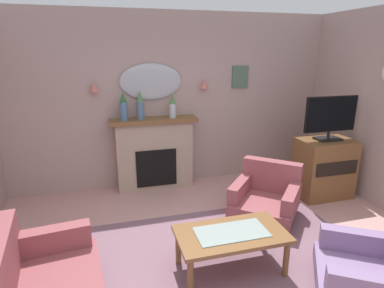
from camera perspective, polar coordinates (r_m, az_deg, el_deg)
floor at (r=3.46m, az=7.49°, el=-23.82°), size 6.23×6.21×0.10m
wall_back at (r=5.23m, az=-3.31°, el=7.74°), size 6.23×0.10×2.77m
patterned_rug at (r=3.56m, az=6.19°, el=-21.18°), size 3.20×2.40×0.01m
fireplace at (r=5.15m, az=-6.70°, el=-1.83°), size 1.36×0.36×1.16m
mantel_vase_right at (r=4.88m, az=-12.21°, el=6.45°), size 0.12×0.12×0.44m
mantel_vase_left at (r=4.90m, az=-9.28°, el=6.75°), size 0.11×0.11×0.44m
mantel_vase_centre at (r=4.98m, az=-3.52°, el=6.86°), size 0.10×0.10×0.38m
wall_mirror at (r=5.05m, az=-7.40°, el=11.04°), size 0.96×0.06×0.56m
wall_sconce_left at (r=4.95m, az=-17.20°, el=9.77°), size 0.14×0.14×0.14m
wall_sconce_right at (r=5.20m, az=2.18°, el=10.76°), size 0.14×0.14×0.14m
framed_picture at (r=5.48m, az=8.63°, el=11.83°), size 0.28×0.03×0.36m
coffee_table at (r=3.33m, az=7.07°, el=-16.28°), size 1.10×0.60×0.45m
armchair_by_coffee_table at (r=4.47m, az=13.25°, el=-8.77°), size 1.14×1.14×0.71m
armchair_beside_couch at (r=3.44m, az=30.25°, el=-19.08°), size 1.12×1.12×0.71m
tv_cabinet at (r=5.27m, az=22.53°, el=-3.95°), size 0.80×0.57×0.90m
tv_flatscreen at (r=5.05m, az=23.66°, el=4.47°), size 0.84×0.24×0.65m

